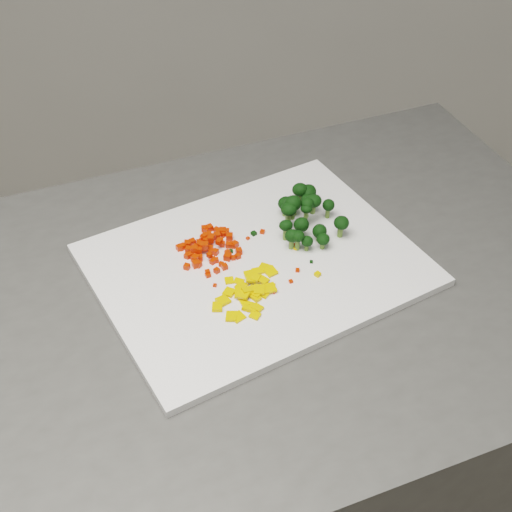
{
  "coord_description": "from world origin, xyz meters",
  "views": [
    {
      "loc": [
        0.11,
        -0.06,
        1.53
      ],
      "look_at": [
        0.14,
        0.63,
        0.92
      ],
      "focal_mm": 50.0,
      "sensor_mm": 36.0,
      "label": 1
    }
  ],
  "objects_px": {
    "cutting_board": "(256,265)",
    "pepper_pile": "(252,287)",
    "counter_block": "(268,472)",
    "carrot_pile": "(208,244)",
    "broccoli_pile": "(304,211)"
  },
  "relations": [
    {
      "from": "counter_block",
      "to": "pepper_pile",
      "type": "distance_m",
      "value": 0.47
    },
    {
      "from": "cutting_board",
      "to": "pepper_pile",
      "type": "distance_m",
      "value": 0.06
    },
    {
      "from": "cutting_board",
      "to": "pepper_pile",
      "type": "bearing_deg",
      "value": -96.81
    },
    {
      "from": "carrot_pile",
      "to": "pepper_pile",
      "type": "distance_m",
      "value": 0.1
    },
    {
      "from": "counter_block",
      "to": "cutting_board",
      "type": "xyz_separation_m",
      "value": [
        -0.02,
        0.03,
        0.46
      ]
    },
    {
      "from": "broccoli_pile",
      "to": "pepper_pile",
      "type": "bearing_deg",
      "value": -120.56
    },
    {
      "from": "counter_block",
      "to": "broccoli_pile",
      "type": "height_order",
      "value": "broccoli_pile"
    },
    {
      "from": "cutting_board",
      "to": "pepper_pile",
      "type": "relative_size",
      "value": 3.88
    },
    {
      "from": "counter_block",
      "to": "broccoli_pile",
      "type": "bearing_deg",
      "value": 64.05
    },
    {
      "from": "counter_block",
      "to": "cutting_board",
      "type": "bearing_deg",
      "value": 126.03
    },
    {
      "from": "counter_block",
      "to": "broccoli_pile",
      "type": "relative_size",
      "value": 8.38
    },
    {
      "from": "cutting_board",
      "to": "broccoli_pile",
      "type": "relative_size",
      "value": 3.75
    },
    {
      "from": "counter_block",
      "to": "carrot_pile",
      "type": "xyz_separation_m",
      "value": [
        -0.08,
        0.05,
        0.47
      ]
    },
    {
      "from": "cutting_board",
      "to": "broccoli_pile",
      "type": "xyz_separation_m",
      "value": [
        0.07,
        0.07,
        0.03
      ]
    },
    {
      "from": "cutting_board",
      "to": "carrot_pile",
      "type": "distance_m",
      "value": 0.07
    }
  ]
}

